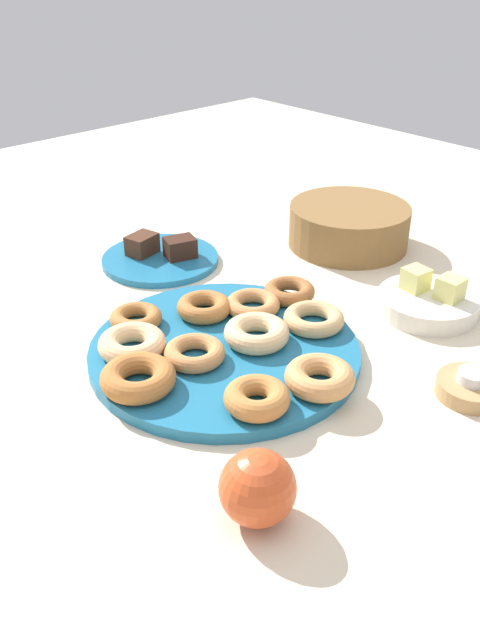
{
  "coord_description": "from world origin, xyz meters",
  "views": [
    {
      "loc": [
        0.6,
        -0.52,
        0.53
      ],
      "look_at": [
        0.0,
        0.03,
        0.05
      ],
      "focal_mm": 37.38,
      "sensor_mm": 36.0,
      "label": 1
    }
  ],
  "objects_px": {
    "donut_2": "(314,319)",
    "donut_8": "(257,398)",
    "donut_4": "(253,305)",
    "candle_holder": "(471,388)",
    "donut_0": "(138,378)",
    "donut_1": "(289,291)",
    "fruit_bowl": "(428,304)",
    "melon_chunk_right": "(450,289)",
    "tealight": "(473,377)",
    "donut_plate": "(225,351)",
    "donut_10": "(136,318)",
    "donut_9": "(257,333)",
    "donut_3": "(132,344)",
    "brownie_far": "(180,248)",
    "apple": "(258,488)",
    "donut_7": "(320,377)",
    "basket": "(349,226)",
    "cake_plate": "(160,259)",
    "donut_6": "(204,307)",
    "melon_chunk_left": "(416,279)",
    "brownie_near": "(142,244)",
    "donut_5": "(194,352)"
  },
  "relations": [
    {
      "from": "donut_2",
      "to": "donut_4",
      "type": "height_order",
      "value": "donut_2"
    },
    {
      "from": "donut_4",
      "to": "donut_7",
      "type": "relative_size",
      "value": 0.92
    },
    {
      "from": "candle_holder",
      "to": "donut_9",
      "type": "bearing_deg",
      "value": -153.03
    },
    {
      "from": "donut_plate",
      "to": "donut_10",
      "type": "relative_size",
      "value": 4.97
    },
    {
      "from": "melon_chunk_right",
      "to": "apple",
      "type": "xyz_separation_m",
      "value": [
        0.1,
        -0.51,
        -0.01
      ]
    },
    {
      "from": "cake_plate",
      "to": "melon_chunk_right",
      "type": "height_order",
      "value": "melon_chunk_right"
    },
    {
      "from": "cake_plate",
      "to": "melon_chunk_left",
      "type": "relative_size",
      "value": 5.87
    },
    {
      "from": "donut_4",
      "to": "tealight",
      "type": "distance_m",
      "value": 0.34
    },
    {
      "from": "cake_plate",
      "to": "fruit_bowl",
      "type": "height_order",
      "value": "fruit_bowl"
    },
    {
      "from": "donut_2",
      "to": "donut_9",
      "type": "bearing_deg",
      "value": -105.45
    },
    {
      "from": "melon_chunk_right",
      "to": "donut_3",
      "type": "bearing_deg",
      "value": -116.99
    },
    {
      "from": "tealight",
      "to": "fruit_bowl",
      "type": "xyz_separation_m",
      "value": [
        -0.16,
        0.15,
        -0.01
      ]
    },
    {
      "from": "donut_2",
      "to": "donut_6",
      "type": "xyz_separation_m",
      "value": [
        -0.14,
        -0.1,
        0.0
      ]
    },
    {
      "from": "brownie_far",
      "to": "donut_9",
      "type": "bearing_deg",
      "value": -18.77
    },
    {
      "from": "donut_plate",
      "to": "donut_8",
      "type": "bearing_deg",
      "value": -25.76
    },
    {
      "from": "donut_3",
      "to": "fruit_bowl",
      "type": "relative_size",
      "value": 0.6
    },
    {
      "from": "donut_2",
      "to": "donut_5",
      "type": "height_order",
      "value": "same"
    },
    {
      "from": "donut_5",
      "to": "donut_10",
      "type": "height_order",
      "value": "same"
    },
    {
      "from": "donut_6",
      "to": "brownie_near",
      "type": "relative_size",
      "value": 1.57
    },
    {
      "from": "tealight",
      "to": "basket",
      "type": "height_order",
      "value": "basket"
    },
    {
      "from": "donut_plate",
      "to": "tealight",
      "type": "relative_size",
      "value": 9.47
    },
    {
      "from": "brownie_far",
      "to": "tealight",
      "type": "distance_m",
      "value": 0.57
    },
    {
      "from": "melon_chunk_right",
      "to": "melon_chunk_left",
      "type": "bearing_deg",
      "value": -167.91
    },
    {
      "from": "donut_0",
      "to": "donut_8",
      "type": "distance_m",
      "value": 0.16
    },
    {
      "from": "fruit_bowl",
      "to": "melon_chunk_right",
      "type": "relative_size",
      "value": 4.37
    },
    {
      "from": "cake_plate",
      "to": "candle_holder",
      "type": "height_order",
      "value": "candle_holder"
    },
    {
      "from": "donut_plate",
      "to": "donut_3",
      "type": "bearing_deg",
      "value": -124.3
    },
    {
      "from": "donut_2",
      "to": "donut_8",
      "type": "height_order",
      "value": "donut_8"
    },
    {
      "from": "basket",
      "to": "brownie_far",
      "type": "bearing_deg",
      "value": -118.44
    },
    {
      "from": "donut_2",
      "to": "tealight",
      "type": "distance_m",
      "value": 0.24
    },
    {
      "from": "brownie_far",
      "to": "apple",
      "type": "xyz_separation_m",
      "value": [
        0.53,
        -0.32,
        0.01
      ]
    },
    {
      "from": "donut_plate",
      "to": "donut_9",
      "type": "height_order",
      "value": "donut_9"
    },
    {
      "from": "basket",
      "to": "apple",
      "type": "bearing_deg",
      "value": -58.0
    },
    {
      "from": "donut_plate",
      "to": "donut_7",
      "type": "xyz_separation_m",
      "value": [
        0.16,
        0.02,
        0.02
      ]
    },
    {
      "from": "donut_2",
      "to": "donut_1",
      "type": "bearing_deg",
      "value": 156.49
    },
    {
      "from": "donut_10",
      "to": "donut_6",
      "type": "bearing_deg",
      "value": 64.74
    },
    {
      "from": "brownie_near",
      "to": "brownie_far",
      "type": "distance_m",
      "value": 0.07
    },
    {
      "from": "donut_3",
      "to": "donut_7",
      "type": "bearing_deg",
      "value": 29.73
    },
    {
      "from": "donut_3",
      "to": "donut_9",
      "type": "distance_m",
      "value": 0.18
    },
    {
      "from": "donut_0",
      "to": "donut_1",
      "type": "relative_size",
      "value": 1.2
    },
    {
      "from": "donut_8",
      "to": "melon_chunk_right",
      "type": "relative_size",
      "value": 2.3
    },
    {
      "from": "donut_1",
      "to": "melon_chunk_left",
      "type": "xyz_separation_m",
      "value": [
        0.13,
        0.15,
        0.02
      ]
    },
    {
      "from": "donut_6",
      "to": "melon_chunk_left",
      "type": "height_order",
      "value": "melon_chunk_left"
    },
    {
      "from": "donut_1",
      "to": "donut_9",
      "type": "distance_m",
      "value": 0.14
    },
    {
      "from": "donut_4",
      "to": "candle_holder",
      "type": "distance_m",
      "value": 0.34
    },
    {
      "from": "donut_1",
      "to": "apple",
      "type": "height_order",
      "value": "apple"
    },
    {
      "from": "donut_7",
      "to": "cake_plate",
      "type": "height_order",
      "value": "donut_7"
    },
    {
      "from": "cake_plate",
      "to": "tealight",
      "type": "distance_m",
      "value": 0.6
    },
    {
      "from": "donut_0",
      "to": "donut_1",
      "type": "xyz_separation_m",
      "value": [
        -0.04,
        0.32,
        -0.0
      ]
    },
    {
      "from": "donut_9",
      "to": "fruit_bowl",
      "type": "distance_m",
      "value": 0.3
    }
  ]
}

